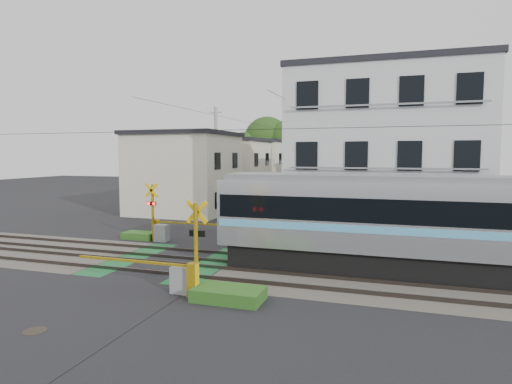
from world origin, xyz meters
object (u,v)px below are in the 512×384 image
(manhole_cover, at_px, (35,331))
(crossing_signal_near, at_px, (184,273))
(crossing_signal_far, at_px, (161,228))
(apartment_block, at_px, (385,153))
(pedestrian, at_px, (307,192))

(manhole_cover, bearing_deg, crossing_signal_near, 59.76)
(crossing_signal_far, bearing_deg, crossing_signal_near, -54.71)
(crossing_signal_near, height_order, manhole_cover, crossing_signal_near)
(apartment_block, xyz_separation_m, manhole_cover, (-8.18, -17.04, -4.64))
(manhole_cover, bearing_deg, pedestrian, 88.78)
(crossing_signal_near, relative_size, manhole_cover, 8.10)
(crossing_signal_near, bearing_deg, apartment_block, 65.78)
(crossing_signal_near, bearing_deg, crossing_signal_far, 125.29)
(crossing_signal_far, height_order, apartment_block, apartment_block)
(manhole_cover, bearing_deg, apartment_block, 64.35)
(crossing_signal_near, xyz_separation_m, crossing_signal_far, (-5.17, 7.31, 0.00))
(crossing_signal_near, distance_m, crossing_signal_far, 8.95)
(crossing_signal_near, relative_size, crossing_signal_far, 1.00)
(apartment_block, bearing_deg, crossing_signal_far, -152.22)
(crossing_signal_near, xyz_separation_m, manhole_cover, (-2.27, -3.89, -0.70))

